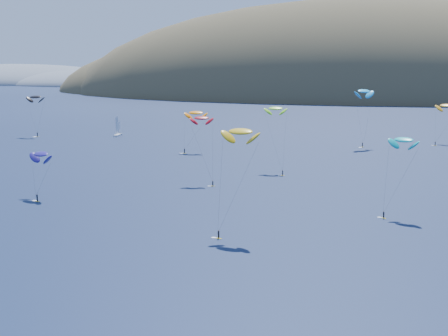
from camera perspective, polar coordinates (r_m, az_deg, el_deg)
island at (r=635.78m, az=13.91°, el=5.56°), size 730.00×300.00×210.00m
headland at (r=949.88m, az=-17.15°, el=7.27°), size 460.00×250.00×60.00m
sailboat at (r=298.32m, az=-9.70°, el=3.08°), size 8.09×7.01×10.08m
kitesurfer_1 at (r=245.08m, az=-2.59°, el=5.06°), size 9.00×9.41×17.66m
kitesurfer_2 at (r=130.74m, az=1.52°, el=3.34°), size 9.22×10.63×23.76m
kitesurfer_3 at (r=206.02m, az=4.75°, el=5.44°), size 8.51×13.83×22.13m
kitesurfer_4 at (r=264.87m, az=12.68°, el=6.87°), size 10.25×10.65×25.69m
kitesurfer_5 at (r=152.32m, az=16.11°, el=2.48°), size 8.68×10.26×19.69m
kitesurfer_9 at (r=185.79m, az=-2.06°, el=4.57°), size 9.61×10.44×20.75m
kitesurfer_10 at (r=172.31m, az=-16.40°, el=1.23°), size 9.09×10.47×13.70m
kitesurfer_11 at (r=286.16m, az=19.70°, el=5.40°), size 10.67×15.01×18.66m
kitesurfer_12 at (r=306.66m, az=-16.86°, el=6.23°), size 8.77×7.04×20.68m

